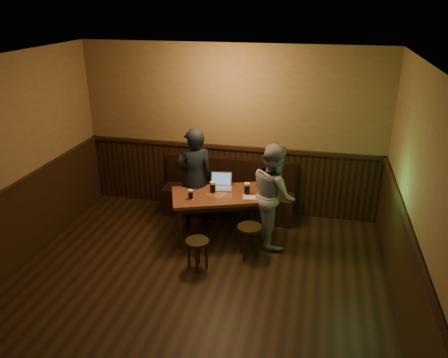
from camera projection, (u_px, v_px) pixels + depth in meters
name	position (u px, v px, depth m)	size (l,w,h in m)	color
room	(178.00, 220.00, 4.76)	(5.04, 6.04, 2.84)	black
bench	(228.00, 197.00, 7.37)	(2.20, 0.50, 0.95)	black
pub_table	(217.00, 200.00, 6.56)	(1.52, 1.19, 0.72)	maroon
stool_left	(197.00, 246.00, 5.87)	(0.36, 0.36, 0.43)	black
stool_right	(249.00, 232.00, 6.16)	(0.43, 0.43, 0.47)	black
pint_left	(191.00, 194.00, 6.34)	(0.09, 0.09, 0.14)	maroon
pint_mid	(213.00, 187.00, 6.54)	(0.11, 0.11, 0.18)	maroon
pint_right	(247.00, 188.00, 6.50)	(0.11, 0.11, 0.18)	maroon
laptop	(221.00, 184.00, 6.72)	(0.36, 0.30, 0.23)	silver
menu	(250.00, 197.00, 6.42)	(0.22, 0.15, 0.00)	silver
person_suit	(194.00, 179.00, 6.78)	(0.60, 0.39, 1.64)	black
person_grey	(273.00, 194.00, 6.37)	(0.75, 0.59, 1.55)	gray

